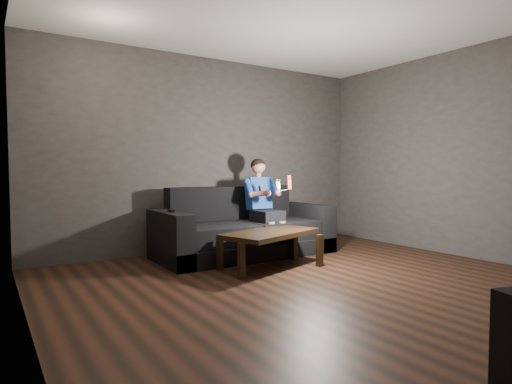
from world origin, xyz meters
TOP-DOWN VIEW (x-y plane):
  - floor at (0.00, 0.00)m, footprint 5.00×5.00m
  - back_wall at (0.00, 2.50)m, footprint 5.00×0.04m
  - left_wall at (-2.50, 0.00)m, footprint 0.04×5.00m
  - right_wall at (2.50, 0.00)m, footprint 0.04×5.00m
  - sofa at (0.15, 1.85)m, footprint 2.33×1.00m
  - child at (0.41, 1.79)m, footprint 0.48×0.59m
  - wii_remote_red at (0.50, 1.33)m, footprint 0.06×0.07m
  - nunchuk_white at (0.33, 1.34)m, footprint 0.06×0.10m
  - wii_remote_black at (-0.90, 1.76)m, footprint 0.05×0.16m
  - coffee_table at (0.02, 1.03)m, footprint 1.30×0.92m

SIDE VIEW (x-z plane):
  - floor at x=0.00m, z-range 0.00..0.00m
  - sofa at x=0.15m, z-range -0.16..0.74m
  - coffee_table at x=0.02m, z-range 0.16..0.58m
  - wii_remote_black at x=-0.90m, z-range 0.63..0.67m
  - child at x=0.41m, z-range 0.17..1.35m
  - nunchuk_white at x=0.33m, z-range 0.86..1.02m
  - wii_remote_red at x=0.50m, z-range 0.88..1.06m
  - back_wall at x=0.00m, z-range 0.00..2.70m
  - left_wall at x=-2.50m, z-range 0.00..2.70m
  - right_wall at x=2.50m, z-range 0.00..2.70m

